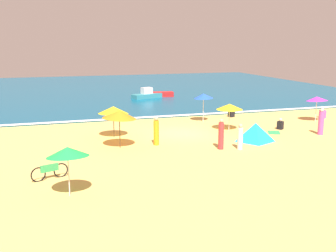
% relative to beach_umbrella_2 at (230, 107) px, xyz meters
% --- Properties ---
extents(ground_plane, '(60.00, 60.00, 0.00)m').
position_rel_beach_umbrella_2_xyz_m(ground_plane, '(-3.63, 0.01, -1.75)').
color(ground_plane, '#EDBC60').
extents(ocean_water, '(60.00, 44.00, 0.10)m').
position_rel_beach_umbrella_2_xyz_m(ocean_water, '(-3.63, 28.01, -1.70)').
color(ocean_water, '#0F567A').
rests_on(ocean_water, ground_plane).
extents(wave_breaker_foam, '(57.00, 0.70, 0.01)m').
position_rel_beach_umbrella_2_xyz_m(wave_breaker_foam, '(-3.63, 6.31, -1.64)').
color(wave_breaker_foam, white).
rests_on(wave_breaker_foam, ocean_water).
extents(beach_umbrella_2, '(2.59, 2.59, 1.96)m').
position_rel_beach_umbrella_2_xyz_m(beach_umbrella_2, '(0.00, 0.00, 0.00)').
color(beach_umbrella_2, silver).
rests_on(beach_umbrella_2, ground_plane).
extents(beach_umbrella_3, '(1.75, 1.74, 2.35)m').
position_rel_beach_umbrella_2_xyz_m(beach_umbrella_3, '(-0.64, 3.43, 0.37)').
color(beach_umbrella_3, silver).
rests_on(beach_umbrella_3, ground_plane).
extents(beach_umbrella_4, '(2.31, 2.32, 2.11)m').
position_rel_beach_umbrella_2_xyz_m(beach_umbrella_4, '(8.22, 0.92, 0.12)').
color(beach_umbrella_4, silver).
rests_on(beach_umbrella_4, ground_plane).
extents(beach_umbrella_5, '(2.37, 2.35, 2.38)m').
position_rel_beach_umbrella_2_xyz_m(beach_umbrella_5, '(-8.60, -2.58, 0.33)').
color(beach_umbrella_5, '#4C3823').
rests_on(beach_umbrella_5, ground_plane).
extents(beach_umbrella_6, '(1.96, 1.98, 2.23)m').
position_rel_beach_umbrella_2_xyz_m(beach_umbrella_6, '(-12.13, -9.76, 0.19)').
color(beach_umbrella_6, silver).
rests_on(beach_umbrella_6, ground_plane).
extents(beach_umbrella_7, '(2.91, 2.91, 2.16)m').
position_rel_beach_umbrella_2_xyz_m(beach_umbrella_7, '(-8.46, 0.35, 0.13)').
color(beach_umbrella_7, '#4C3823').
rests_on(beach_umbrella_7, ground_plane).
extents(beach_tent, '(2.30, 2.12, 1.24)m').
position_rel_beach_umbrella_2_xyz_m(beach_tent, '(0.10, -3.69, -1.12)').
color(beach_tent, '#1999D8').
rests_on(beach_tent, ground_plane).
extents(parked_bicycle, '(1.74, 0.65, 0.76)m').
position_rel_beach_umbrella_2_xyz_m(parked_bicycle, '(-12.87, -7.30, -1.36)').
color(parked_bicycle, black).
rests_on(parked_bicycle, ground_plane).
extents(beachgoer_0, '(0.55, 0.55, 0.88)m').
position_rel_beach_umbrella_2_xyz_m(beachgoer_0, '(9.76, 2.01, -1.38)').
color(beachgoer_0, '#D84CA5').
rests_on(beachgoer_0, ground_plane).
extents(beachgoer_1, '(0.48, 0.48, 1.86)m').
position_rel_beach_umbrella_2_xyz_m(beachgoer_1, '(5.49, -3.24, -0.88)').
color(beachgoer_1, '#D84CA5').
rests_on(beachgoer_1, ground_plane).
extents(beachgoer_3, '(0.45, 0.45, 1.83)m').
position_rel_beach_umbrella_2_xyz_m(beachgoer_3, '(-6.29, -2.59, -0.87)').
color(beachgoer_3, orange).
rests_on(beachgoer_3, ground_plane).
extents(beachgoer_4, '(0.53, 0.53, 0.82)m').
position_rel_beach_umbrella_2_xyz_m(beachgoer_4, '(2.54, 4.78, -1.40)').
color(beachgoer_4, black).
rests_on(beachgoer_4, ground_plane).
extents(beachgoer_5, '(0.53, 0.53, 0.85)m').
position_rel_beach_umbrella_2_xyz_m(beachgoer_5, '(3.78, -0.87, -1.38)').
color(beachgoer_5, black).
rests_on(beachgoer_5, ground_plane).
extents(beachgoer_6, '(0.44, 0.44, 1.58)m').
position_rel_beach_umbrella_2_xyz_m(beachgoer_6, '(-1.73, -5.09, -0.99)').
color(beachgoer_6, white).
rests_on(beachgoer_6, ground_plane).
extents(beachgoer_7, '(0.46, 0.46, 1.87)m').
position_rel_beach_umbrella_2_xyz_m(beachgoer_7, '(-2.83, -4.73, -0.86)').
color(beachgoer_7, red).
rests_on(beachgoer_7, ground_plane).
extents(beach_towel_0, '(1.29, 1.48, 0.01)m').
position_rel_beach_umbrella_2_xyz_m(beach_towel_0, '(2.73, -1.73, -1.74)').
color(beach_towel_0, green).
rests_on(beach_towel_0, ground_plane).
extents(beach_towel_1, '(1.14, 1.78, 0.01)m').
position_rel_beach_umbrella_2_xyz_m(beach_towel_1, '(0.41, -2.31, -1.74)').
color(beach_towel_1, black).
rests_on(beach_towel_1, ground_plane).
extents(small_boat_0, '(3.67, 2.31, 1.21)m').
position_rel_beach_umbrella_2_xyz_m(small_boat_0, '(-1.67, 17.68, -1.26)').
color(small_boat_0, teal).
rests_on(small_boat_0, ocean_water).
extents(small_boat_1, '(2.67, 1.42, 0.55)m').
position_rel_beach_umbrella_2_xyz_m(small_boat_1, '(0.36, 18.40, -1.37)').
color(small_boat_1, red).
rests_on(small_boat_1, ocean_water).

